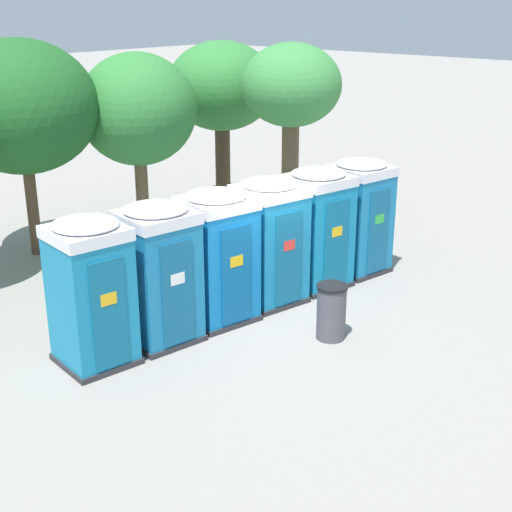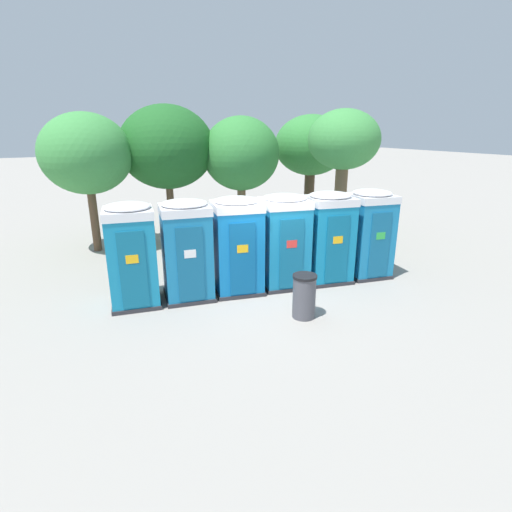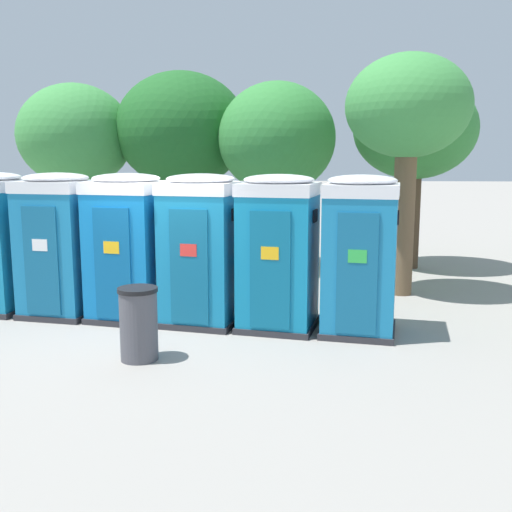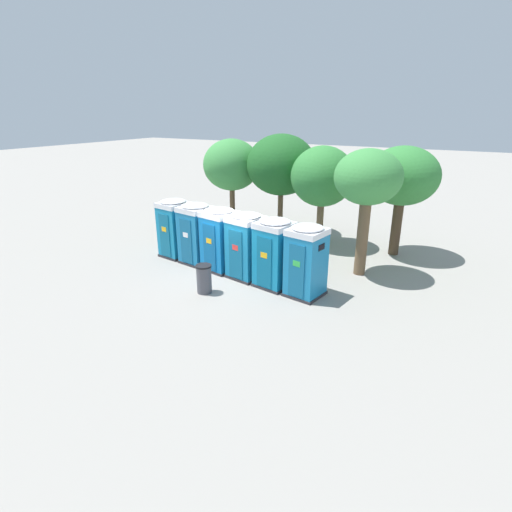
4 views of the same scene
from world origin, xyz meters
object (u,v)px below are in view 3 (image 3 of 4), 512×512
object	(u,v)px
portapotty_2	(128,246)
portapotty_3	(202,249)
street_tree_0	(76,136)
portapotty_1	(59,244)
trash_can	(139,324)
street_tree_2	(408,111)
street_tree_4	(182,130)
street_tree_1	(415,131)
portapotty_5	(360,255)
portapotty_4	(278,252)
street_tree_3	(277,139)

from	to	relation	value
portapotty_2	portapotty_3	xyz separation A→B (m)	(1.31, -0.17, 0.00)
portapotty_2	street_tree_0	xyz separation A→B (m)	(-3.00, 5.62, 2.06)
portapotty_1	trash_can	bearing A→B (deg)	-48.14
street_tree_2	street_tree_4	distance (m)	6.36
street_tree_0	street_tree_4	bearing A→B (deg)	5.31
street_tree_4	street_tree_2	bearing A→B (deg)	-34.26
portapotty_1	street_tree_0	xyz separation A→B (m)	(-1.70, 5.44, 2.06)
street_tree_1	trash_can	distance (m)	9.42
portapotty_1	portapotty_3	bearing A→B (deg)	-7.61
portapotty_2	portapotty_5	world-z (taller)	same
portapotty_4	trash_can	world-z (taller)	portapotty_4
street_tree_4	street_tree_0	bearing A→B (deg)	-174.69
portapotty_3	street_tree_0	world-z (taller)	street_tree_0
portapotty_3	portapotty_4	xyz separation A→B (m)	(1.30, -0.20, 0.00)
portapotty_4	portapotty_2	bearing A→B (deg)	171.86
portapotty_4	street_tree_4	xyz separation A→B (m)	(-2.82, 6.25, 2.21)
street_tree_0	street_tree_1	world-z (taller)	street_tree_1
portapotty_5	street_tree_4	xyz separation A→B (m)	(-4.13, 6.43, 2.21)
portapotty_4	street_tree_3	distance (m)	5.65
portapotty_3	portapotty_4	world-z (taller)	same
portapotty_5	trash_can	distance (m)	3.62
portapotty_4	portapotty_5	world-z (taller)	same
portapotty_1	portapotty_4	bearing A→B (deg)	-7.98
street_tree_2	portapotty_5	bearing A→B (deg)	-111.51
street_tree_2	street_tree_1	bearing A→B (deg)	77.16
portapotty_3	trash_can	bearing A→B (deg)	-106.43
street_tree_1	street_tree_3	world-z (taller)	street_tree_1
street_tree_0	street_tree_1	xyz separation A→B (m)	(8.73, -0.29, 0.10)
trash_can	street_tree_0	bearing A→B (deg)	115.84
street_tree_3	trash_can	size ratio (longest dim) A/B	4.47
portapotty_2	street_tree_1	size ratio (longest dim) A/B	0.54
portapotty_4	trash_can	size ratio (longest dim) A/B	2.46
portapotty_3	trash_can	size ratio (longest dim) A/B	2.46
portapotty_2	street_tree_2	distance (m)	6.04
street_tree_1	street_tree_4	world-z (taller)	street_tree_4
portapotty_1	portapotty_4	distance (m)	3.95
portapotty_3	street_tree_3	bearing A→B (deg)	78.58
street_tree_3	portapotty_4	bearing A→B (deg)	-87.04
portapotty_2	street_tree_4	world-z (taller)	street_tree_4
portapotty_1	street_tree_4	size ratio (longest dim) A/B	0.51
portapotty_2	street_tree_4	bearing A→B (deg)	92.10
street_tree_3	street_tree_1	bearing A→B (deg)	6.93
portapotty_5	street_tree_2	distance (m)	3.91
trash_can	portapotty_2	bearing A→B (deg)	109.30
portapotty_1	street_tree_0	distance (m)	6.06
street_tree_2	trash_can	world-z (taller)	street_tree_2
street_tree_2	portapotty_3	bearing A→B (deg)	-146.48
street_tree_2	portapotty_4	bearing A→B (deg)	-132.29
portapotty_1	street_tree_0	size ratio (longest dim) A/B	0.54
portapotty_2	portapotty_4	world-z (taller)	same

